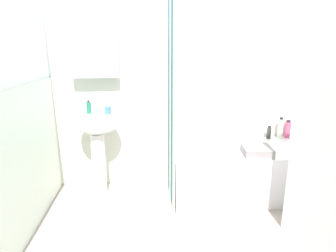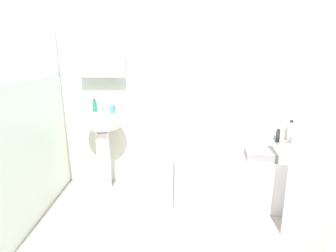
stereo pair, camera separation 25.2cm
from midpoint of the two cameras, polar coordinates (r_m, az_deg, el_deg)
The scene contains 12 objects.
wall_back_tiled at distance 3.06m, azimuth 8.58°, elevation 8.88°, with size 3.60×0.18×2.40m.
wall_left_tiled at distance 2.39m, azimuth -26.58°, elevation 5.20°, with size 0.07×1.81×2.40m.
sink at distance 2.97m, azimuth -10.92°, elevation -1.66°, with size 0.44×0.34×0.85m.
faucet at distance 2.98m, azimuth -10.89°, elevation 4.09°, with size 0.03×0.12×0.12m.
soap_dispenser at distance 2.97m, azimuth -12.35°, elevation 3.96°, with size 0.05×0.05×0.14m.
toothbrush_cup at distance 2.89m, azimuth -8.81°, elevation 3.44°, with size 0.06×0.06×0.08m, color teal.
bathtub at distance 3.02m, azimuth 17.82°, elevation -9.33°, with size 1.45×0.71×0.50m, color white.
shower_curtain at distance 2.66m, azimuth 3.71°, elevation 5.08°, with size 0.01×0.71×2.00m.
body_wash_bottle at distance 3.40m, azimuth 26.94°, elevation -1.29°, with size 0.06×0.06×0.20m.
lotion_bottle at distance 3.34m, azimuth 25.65°, elevation -1.08°, with size 0.05×0.05×0.24m.
conditioner_bottle at distance 3.30m, azimuth 23.52°, elevation -1.88°, with size 0.05×0.05×0.15m.
towel_folded at distance 2.76m, azimuth 20.77°, elevation -5.38°, with size 0.26×0.26×0.08m, color gray.
Camera 2 is at (-0.36, -1.76, 1.46)m, focal length 29.97 mm.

